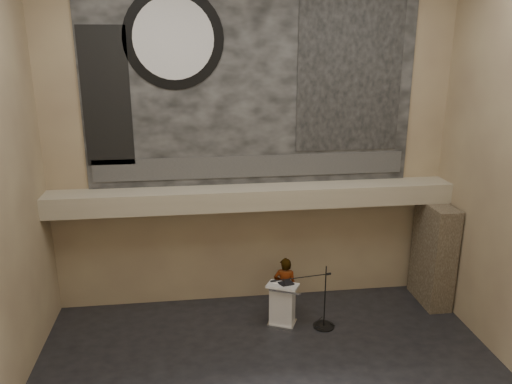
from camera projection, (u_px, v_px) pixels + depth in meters
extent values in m
cube|color=#7A644D|center=(252.00, 142.00, 12.34)|extent=(10.00, 0.02, 8.50)
cube|color=#7A644D|center=(354.00, 305.00, 4.75)|extent=(10.00, 0.02, 8.50)
cube|color=gray|center=(254.00, 197.00, 12.34)|extent=(10.00, 0.80, 0.50)
cylinder|color=#B2893D|center=(189.00, 211.00, 12.17)|extent=(0.04, 0.04, 0.06)
cylinder|color=#B2893D|center=(329.00, 205.00, 12.61)|extent=(0.04, 0.04, 0.06)
cube|color=black|center=(252.00, 83.00, 11.88)|extent=(8.00, 0.05, 5.00)
cube|color=#303030|center=(252.00, 166.00, 12.45)|extent=(7.76, 0.02, 0.55)
cylinder|color=black|center=(173.00, 39.00, 11.33)|extent=(2.30, 0.02, 2.30)
cylinder|color=silver|center=(173.00, 39.00, 11.31)|extent=(1.84, 0.02, 1.84)
cube|color=black|center=(350.00, 77.00, 12.11)|extent=(2.60, 0.02, 3.60)
cube|color=black|center=(106.00, 97.00, 11.51)|extent=(1.10, 0.02, 3.20)
cube|color=#3E3326|center=(433.00, 254.00, 12.95)|extent=(0.60, 1.40, 2.70)
cube|color=silver|center=(282.00, 323.00, 12.18)|extent=(0.79, 0.71, 0.08)
cube|color=silver|center=(282.00, 304.00, 12.03)|extent=(0.67, 0.59, 0.96)
cube|color=silver|center=(283.00, 286.00, 11.86)|extent=(0.87, 0.76, 0.13)
cube|color=black|center=(286.00, 283.00, 11.88)|extent=(0.39, 0.35, 0.04)
cube|color=white|center=(277.00, 286.00, 11.79)|extent=(0.29, 0.34, 0.00)
imported|color=white|center=(285.00, 287.00, 12.40)|extent=(0.65, 0.52, 1.57)
cylinder|color=black|center=(324.00, 326.00, 12.12)|extent=(0.52, 0.52, 0.02)
cylinder|color=black|center=(325.00, 297.00, 11.89)|extent=(0.03, 0.03, 1.60)
cylinder|color=black|center=(300.00, 278.00, 11.55)|extent=(1.43, 0.22, 0.02)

